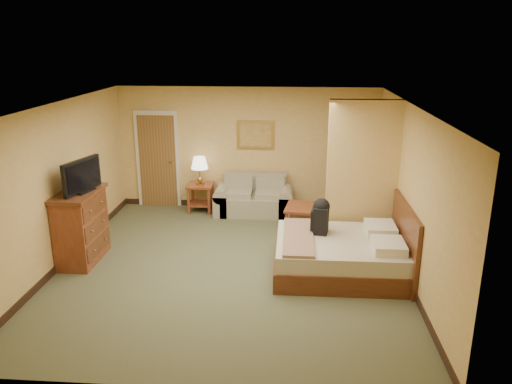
# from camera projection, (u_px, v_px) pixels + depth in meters

# --- Properties ---
(floor) EXTENTS (6.00, 6.00, 0.00)m
(floor) POSITION_uv_depth(u_px,v_px,m) (231.00, 266.00, 8.14)
(floor) COLOR #4D5134
(floor) RESTS_ON ground
(ceiling) EXTENTS (6.00, 6.00, 0.00)m
(ceiling) POSITION_uv_depth(u_px,v_px,m) (229.00, 106.00, 7.37)
(ceiling) COLOR white
(ceiling) RESTS_ON back_wall
(back_wall) EXTENTS (5.50, 0.02, 2.60)m
(back_wall) POSITION_uv_depth(u_px,v_px,m) (247.00, 149.00, 10.62)
(back_wall) COLOR tan
(back_wall) RESTS_ON floor
(left_wall) EXTENTS (0.02, 6.00, 2.60)m
(left_wall) POSITION_uv_depth(u_px,v_px,m) (59.00, 186.00, 7.95)
(left_wall) COLOR tan
(left_wall) RESTS_ON floor
(right_wall) EXTENTS (0.02, 6.00, 2.60)m
(right_wall) POSITION_uv_depth(u_px,v_px,m) (410.00, 193.00, 7.56)
(right_wall) COLOR tan
(right_wall) RESTS_ON floor
(partition) EXTENTS (1.20, 0.15, 2.60)m
(partition) POSITION_uv_depth(u_px,v_px,m) (362.00, 176.00, 8.49)
(partition) COLOR tan
(partition) RESTS_ON floor
(door) EXTENTS (0.94, 0.16, 2.10)m
(door) POSITION_uv_depth(u_px,v_px,m) (158.00, 160.00, 10.80)
(door) COLOR beige
(door) RESTS_ON floor
(baseboard) EXTENTS (5.50, 0.02, 0.12)m
(baseboard) POSITION_uv_depth(u_px,v_px,m) (248.00, 204.00, 10.97)
(baseboard) COLOR black
(baseboard) RESTS_ON floor
(loveseat) EXTENTS (1.64, 0.76, 0.83)m
(loveseat) POSITION_uv_depth(u_px,v_px,m) (254.00, 201.00, 10.50)
(loveseat) COLOR gray
(loveseat) RESTS_ON floor
(side_table) EXTENTS (0.54, 0.54, 0.59)m
(side_table) POSITION_uv_depth(u_px,v_px,m) (201.00, 193.00, 10.62)
(side_table) COLOR maroon
(side_table) RESTS_ON floor
(table_lamp) EXTENTS (0.36, 0.36, 0.59)m
(table_lamp) POSITION_uv_depth(u_px,v_px,m) (200.00, 164.00, 10.43)
(table_lamp) COLOR #A5783C
(table_lamp) RESTS_ON side_table
(coffee_table) EXTENTS (0.84, 0.84, 0.48)m
(coffee_table) POSITION_uv_depth(u_px,v_px,m) (306.00, 213.00, 9.55)
(coffee_table) COLOR maroon
(coffee_table) RESTS_ON floor
(wall_picture) EXTENTS (0.78, 0.04, 0.61)m
(wall_picture) POSITION_uv_depth(u_px,v_px,m) (255.00, 135.00, 10.49)
(wall_picture) COLOR #B78E3F
(wall_picture) RESTS_ON back_wall
(dresser) EXTENTS (0.59, 1.12, 1.20)m
(dresser) POSITION_uv_depth(u_px,v_px,m) (81.00, 226.00, 8.17)
(dresser) COLOR maroon
(dresser) RESTS_ON floor
(tv) EXTENTS (0.31, 0.86, 0.53)m
(tv) POSITION_uv_depth(u_px,v_px,m) (82.00, 177.00, 7.92)
(tv) COLOR black
(tv) RESTS_ON dresser
(bed) EXTENTS (2.07, 1.76, 1.14)m
(bed) POSITION_uv_depth(u_px,v_px,m) (345.00, 254.00, 7.83)
(bed) COLOR #4D2411
(bed) RESTS_ON floor
(backpack) EXTENTS (0.27, 0.36, 0.57)m
(backpack) POSITION_uv_depth(u_px,v_px,m) (321.00, 215.00, 7.95)
(backpack) COLOR black
(backpack) RESTS_ON bed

